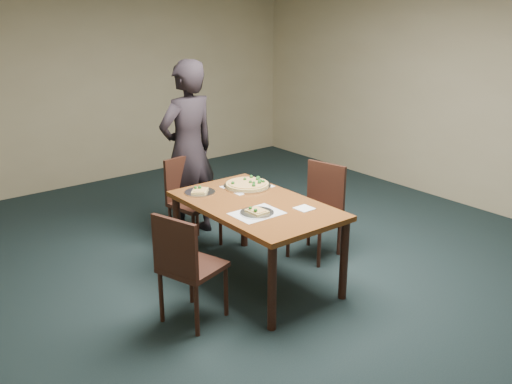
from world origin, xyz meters
TOP-DOWN VIEW (x-y plane):
  - ground at (0.00, 0.00)m, footprint 8.00×8.00m
  - room_shell at (0.00, 0.00)m, footprint 8.00×8.00m
  - dining_table at (-0.28, 0.31)m, footprint 0.90×1.50m
  - chair_far at (-0.28, 1.39)m, footprint 0.48×0.48m
  - chair_left at (-1.12, 0.10)m, footprint 0.53×0.53m
  - chair_right at (0.58, 0.39)m, footprint 0.50×0.50m
  - diner at (-0.15, 1.60)m, footprint 0.73×0.52m
  - placemat_main at (-0.06, 0.71)m, footprint 0.42×0.32m
  - placemat_near at (-0.43, 0.10)m, footprint 0.40×0.30m
  - pizza_pan at (-0.06, 0.71)m, footprint 0.44×0.44m
  - slice_plate_near at (-0.43, 0.10)m, footprint 0.28×0.28m
  - slice_plate_far at (-0.51, 0.84)m, footprint 0.28×0.28m
  - napkin at (-0.05, -0.06)m, footprint 0.14×0.14m

SIDE VIEW (x-z plane):
  - ground at x=0.00m, z-range 0.00..0.00m
  - chair_far at x=-0.28m, z-range 0.06..0.97m
  - chair_left at x=-1.12m, z-range 0.06..0.97m
  - chair_right at x=0.58m, z-range 0.06..0.97m
  - dining_table at x=-0.28m, z-range 0.28..1.03m
  - placemat_main at x=-0.06m, z-range 0.75..0.75m
  - placemat_near at x=-0.43m, z-range 0.75..0.75m
  - napkin at x=-0.05m, z-range 0.75..0.76m
  - slice_plate_far at x=-0.51m, z-range 0.73..0.79m
  - slice_plate_near at x=-0.43m, z-range 0.73..0.79m
  - pizza_pan at x=-0.06m, z-range 0.74..0.81m
  - diner at x=-0.15m, z-range 0.00..1.86m
  - room_shell at x=0.00m, z-range -2.26..5.74m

